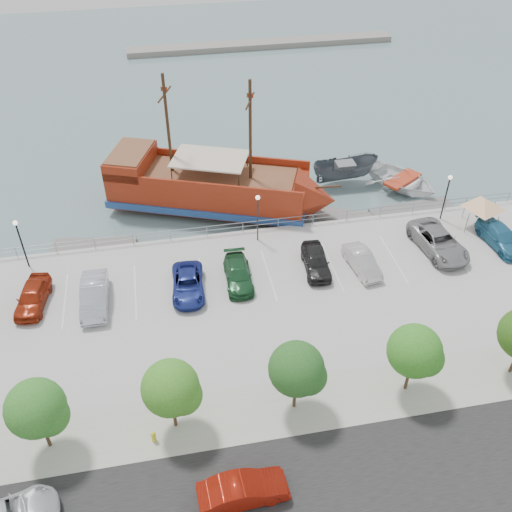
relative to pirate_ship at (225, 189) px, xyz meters
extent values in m
plane|color=slate|center=(1.72, -12.87, -2.16)|extent=(160.00, 160.00, 0.00)
cube|color=black|center=(1.72, -28.87, -1.15)|extent=(100.00, 8.00, 0.04)
cube|color=#A2A08D|center=(1.72, -22.87, -1.14)|extent=(100.00, 4.00, 0.05)
cylinder|color=gray|center=(1.72, -5.07, -0.21)|extent=(50.00, 0.06, 0.06)
cylinder|color=gray|center=(1.72, -5.07, -0.61)|extent=(50.00, 0.06, 0.06)
cube|color=gray|center=(11.72, 42.13, -1.76)|extent=(40.00, 3.00, 0.80)
cube|color=maroon|center=(-1.37, 0.53, -0.10)|extent=(18.09, 11.27, 2.81)
cube|color=navy|center=(-1.37, 0.53, -1.02)|extent=(18.51, 11.69, 0.65)
cone|color=maroon|center=(7.50, -2.90, -0.10)|extent=(5.10, 6.09, 5.19)
cube|color=maroon|center=(-7.93, 3.06, 2.06)|extent=(4.97, 6.21, 1.51)
cube|color=brown|center=(-7.93, 3.06, 2.87)|extent=(4.62, 5.73, 0.13)
cube|color=brown|center=(-0.87, 0.34, 1.36)|extent=(14.83, 9.50, 0.16)
cube|color=maroon|center=(-0.44, 2.95, 1.68)|extent=(16.22, 6.43, 0.76)
cube|color=maroon|center=(-2.31, -1.89, 1.68)|extent=(16.22, 6.43, 0.76)
cylinder|color=#382111|center=(2.16, -0.83, 5.74)|extent=(0.34, 0.34, 8.87)
cylinder|color=#382111|center=(-4.40, 1.70, 5.74)|extent=(0.34, 0.34, 8.87)
cylinder|color=#382111|center=(2.16, -0.83, 8.44)|extent=(1.31, 3.08, 0.15)
cylinder|color=#382111|center=(-4.40, 1.70, 8.44)|extent=(1.31, 3.08, 0.15)
cube|color=beige|center=(-1.17, 0.45, 2.93)|extent=(7.33, 6.09, 0.13)
cylinder|color=#382111|center=(8.21, -3.17, 1.20)|extent=(2.57, 1.13, 0.64)
imported|color=#4A5259|center=(11.90, 2.32, -0.92)|extent=(6.40, 2.45, 2.47)
imported|color=white|center=(16.97, 0.25, -1.42)|extent=(8.13, 8.75, 1.48)
cube|color=slate|center=(-11.60, -3.67, -1.96)|extent=(7.06, 3.01, 0.39)
cube|color=slate|center=(10.84, -3.67, -1.97)|extent=(6.78, 4.46, 0.38)
cube|color=slate|center=(16.45, -3.67, -1.93)|extent=(7.89, 2.89, 0.44)
cylinder|color=slate|center=(19.67, -6.52, -0.18)|extent=(0.08, 0.08, 1.94)
cylinder|color=slate|center=(21.79, -7.41, -0.18)|extent=(0.08, 0.08, 1.94)
cylinder|color=slate|center=(18.79, -8.64, -0.18)|extent=(0.08, 0.08, 1.94)
cylinder|color=slate|center=(20.91, -9.53, -0.18)|extent=(0.08, 0.08, 1.94)
pyramid|color=white|center=(20.29, -8.03, 1.54)|extent=(4.85, 4.85, 0.80)
imported|color=maroon|center=(-3.21, -27.92, -0.39)|extent=(4.73, 1.87, 1.53)
cylinder|color=gold|center=(-7.56, -23.67, -0.84)|extent=(0.25, 0.25, 0.63)
sphere|color=gold|center=(-7.56, -23.67, -0.51)|extent=(0.27, 0.27, 0.27)
cylinder|color=black|center=(-16.28, -6.37, 0.84)|extent=(0.12, 0.12, 4.00)
sphere|color=#FFF2CC|center=(-16.28, -6.37, 2.94)|extent=(0.36, 0.36, 0.36)
cylinder|color=black|center=(1.72, -6.37, 0.84)|extent=(0.12, 0.12, 4.00)
sphere|color=#FFF2CC|center=(1.72, -6.37, 2.94)|extent=(0.36, 0.36, 0.36)
cylinder|color=black|center=(17.72, -6.37, 0.84)|extent=(0.12, 0.12, 4.00)
sphere|color=#FFF2CC|center=(17.72, -6.37, 2.94)|extent=(0.36, 0.36, 0.36)
cylinder|color=#473321|center=(-13.28, -22.87, -0.06)|extent=(0.20, 0.20, 2.20)
sphere|color=#2B6320|center=(-13.28, -22.87, 2.24)|extent=(3.20, 3.20, 3.20)
sphere|color=#2B6320|center=(-12.68, -23.17, 1.84)|extent=(2.20, 2.20, 2.20)
cylinder|color=#473321|center=(-6.28, -22.87, -0.06)|extent=(0.20, 0.20, 2.20)
sphere|color=#366E1E|center=(-6.28, -22.87, 2.24)|extent=(3.20, 3.20, 3.20)
sphere|color=#366E1E|center=(-5.68, -23.17, 1.84)|extent=(2.20, 2.20, 2.20)
cylinder|color=#473321|center=(0.72, -22.87, -0.06)|extent=(0.20, 0.20, 2.20)
sphere|color=#214D1C|center=(0.72, -22.87, 2.24)|extent=(3.20, 3.20, 3.20)
sphere|color=#214D1C|center=(1.32, -23.17, 1.84)|extent=(2.20, 2.20, 2.20)
cylinder|color=#473321|center=(7.72, -22.87, -0.06)|extent=(0.20, 0.20, 2.20)
sphere|color=#2D6C1D|center=(7.72, -22.87, 2.24)|extent=(3.20, 3.20, 3.20)
sphere|color=#2D6C1D|center=(8.32, -23.17, 1.84)|extent=(2.20, 2.20, 2.20)
imported|color=maroon|center=(-15.36, -10.88, -0.38)|extent=(2.52, 4.80, 1.56)
imported|color=#ADB1C2|center=(-11.07, -11.66, -0.32)|extent=(1.82, 5.11, 1.68)
imported|color=navy|center=(-4.45, -11.56, -0.47)|extent=(2.61, 5.08, 1.37)
imported|color=#1C4E29|center=(-0.68, -11.14, -0.47)|extent=(2.09, 4.82, 1.38)
imported|color=black|center=(5.37, -10.83, -0.38)|extent=(2.21, 4.71, 1.56)
imported|color=beige|center=(8.83, -11.47, -0.44)|extent=(2.08, 4.49, 1.43)
imported|color=gray|center=(15.53, -10.40, -0.32)|extent=(3.49, 6.32, 1.68)
imported|color=#276A90|center=(20.79, -10.66, -0.41)|extent=(2.60, 5.34, 1.50)
camera|label=1|loc=(-5.40, -42.87, 27.02)|focal=40.00mm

